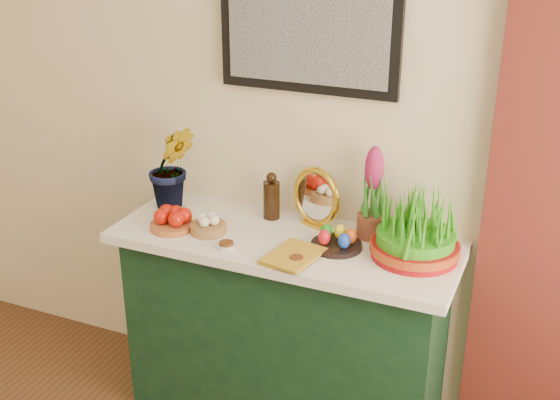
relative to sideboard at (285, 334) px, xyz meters
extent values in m
cube|color=beige|center=(-0.07, 0.25, 0.93)|extent=(4.00, 0.04, 2.70)
cube|color=black|center=(0.00, 0.23, 1.27)|extent=(0.74, 0.03, 0.54)
cube|color=#A5A5A5|center=(0.00, 0.21, 1.27)|extent=(0.66, 0.01, 0.46)
cube|color=#14371D|center=(0.00, 0.00, 0.00)|extent=(1.30, 0.45, 0.85)
cube|color=silver|center=(0.00, 0.00, 0.45)|extent=(1.40, 0.55, 0.04)
imported|color=#2F7D23|center=(-0.57, 0.09, 0.71)|extent=(0.32, 0.32, 0.50)
cylinder|color=#A9592D|center=(-0.46, -0.12, 0.48)|extent=(0.21, 0.21, 0.02)
cylinder|color=#B07F47|center=(-0.30, -0.09, 0.48)|extent=(0.15, 0.15, 0.04)
cylinder|color=black|center=(-0.12, 0.15, 0.55)|extent=(0.07, 0.07, 0.16)
sphere|color=black|center=(-0.12, 0.15, 0.65)|extent=(0.04, 0.04, 0.04)
cube|color=gold|center=(0.07, 0.14, 0.47)|extent=(0.11, 0.09, 0.02)
torus|color=gold|center=(0.07, 0.16, 0.59)|extent=(0.25, 0.15, 0.25)
cylinder|color=silver|center=(0.07, 0.15, 0.59)|extent=(0.19, 0.10, 0.19)
imported|color=#BB9020|center=(0.02, -0.15, 0.48)|extent=(0.19, 0.25, 0.03)
cylinder|color=silver|center=(-0.17, -0.19, 0.47)|extent=(0.07, 0.07, 0.02)
cylinder|color=#592D14|center=(-0.17, -0.19, 0.49)|extent=(0.06, 0.06, 0.01)
cylinder|color=silver|center=(0.13, -0.19, 0.47)|extent=(0.06, 0.06, 0.02)
cylinder|color=#592D14|center=(0.13, -0.19, 0.49)|extent=(0.05, 0.05, 0.01)
cylinder|color=black|center=(0.22, -0.01, 0.47)|extent=(0.24, 0.24, 0.02)
ellipsoid|color=red|center=(0.18, -0.04, 0.52)|extent=(0.05, 0.05, 0.06)
ellipsoid|color=blue|center=(0.26, -0.04, 0.52)|extent=(0.05, 0.05, 0.06)
ellipsoid|color=yellow|center=(0.22, 0.03, 0.52)|extent=(0.05, 0.05, 0.06)
ellipsoid|color=#1D951B|center=(0.17, 0.01, 0.52)|extent=(0.05, 0.05, 0.06)
ellipsoid|color=#D74D19|center=(0.27, 0.01, 0.52)|extent=(0.05, 0.05, 0.06)
cylinder|color=brown|center=(0.31, 0.14, 0.51)|extent=(0.12, 0.12, 0.10)
ellipsoid|color=#B0235C|center=(0.31, 0.14, 0.76)|extent=(0.07, 0.07, 0.18)
cylinder|color=#970B0F|center=(0.52, 0.04, 0.49)|extent=(0.33, 0.33, 0.06)
cylinder|color=maroon|center=(0.52, 0.04, 0.51)|extent=(0.34, 0.34, 0.03)
camera|label=1|loc=(0.99, -2.33, 1.70)|focal=45.00mm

